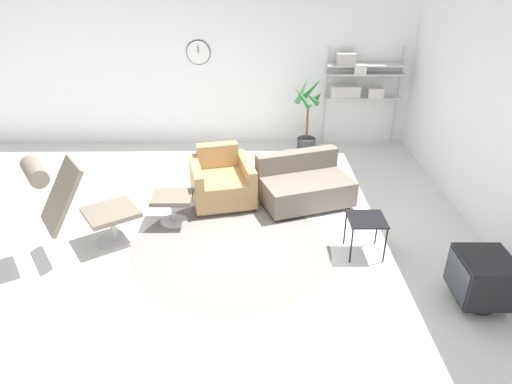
{
  "coord_description": "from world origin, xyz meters",
  "views": [
    {
      "loc": [
        0.16,
        -4.88,
        3.07
      ],
      "look_at": [
        0.2,
        0.07,
        0.55
      ],
      "focal_mm": 32.0,
      "sensor_mm": 36.0,
      "label": 1
    }
  ],
  "objects_px": {
    "crt_television": "(482,279)",
    "ottoman": "(172,202)",
    "armchair_red": "(222,183)",
    "shelf_unit": "(357,80)",
    "lounge_chair": "(74,198)",
    "potted_plant": "(307,123)",
    "couch_low": "(303,186)",
    "side_table": "(366,222)"
  },
  "relations": [
    {
      "from": "ottoman",
      "to": "shelf_unit",
      "type": "height_order",
      "value": "shelf_unit"
    },
    {
      "from": "lounge_chair",
      "to": "armchair_red",
      "type": "bearing_deg",
      "value": 94.75
    },
    {
      "from": "ottoman",
      "to": "potted_plant",
      "type": "height_order",
      "value": "potted_plant"
    },
    {
      "from": "armchair_red",
      "to": "shelf_unit",
      "type": "height_order",
      "value": "shelf_unit"
    },
    {
      "from": "lounge_chair",
      "to": "shelf_unit",
      "type": "distance_m",
      "value": 5.13
    },
    {
      "from": "lounge_chair",
      "to": "side_table",
      "type": "bearing_deg",
      "value": 54.57
    },
    {
      "from": "side_table",
      "to": "shelf_unit",
      "type": "height_order",
      "value": "shelf_unit"
    },
    {
      "from": "potted_plant",
      "to": "shelf_unit",
      "type": "relative_size",
      "value": 0.74
    },
    {
      "from": "armchair_red",
      "to": "couch_low",
      "type": "distance_m",
      "value": 1.15
    },
    {
      "from": "potted_plant",
      "to": "shelf_unit",
      "type": "distance_m",
      "value": 1.13
    },
    {
      "from": "side_table",
      "to": "shelf_unit",
      "type": "xyz_separation_m",
      "value": [
        0.53,
        3.47,
        0.8
      ]
    },
    {
      "from": "lounge_chair",
      "to": "shelf_unit",
      "type": "bearing_deg",
      "value": 97.54
    },
    {
      "from": "armchair_red",
      "to": "side_table",
      "type": "bearing_deg",
      "value": 129.84
    },
    {
      "from": "couch_low",
      "to": "potted_plant",
      "type": "height_order",
      "value": "potted_plant"
    },
    {
      "from": "crt_television",
      "to": "ottoman",
      "type": "bearing_deg",
      "value": 64.33
    },
    {
      "from": "lounge_chair",
      "to": "armchair_red",
      "type": "height_order",
      "value": "lounge_chair"
    },
    {
      "from": "lounge_chair",
      "to": "ottoman",
      "type": "distance_m",
      "value": 1.23
    },
    {
      "from": "ottoman",
      "to": "shelf_unit",
      "type": "relative_size",
      "value": 0.29
    },
    {
      "from": "side_table",
      "to": "lounge_chair",
      "type": "bearing_deg",
      "value": 178.72
    },
    {
      "from": "lounge_chair",
      "to": "couch_low",
      "type": "relative_size",
      "value": 0.86
    },
    {
      "from": "ottoman",
      "to": "couch_low",
      "type": "height_order",
      "value": "couch_low"
    },
    {
      "from": "armchair_red",
      "to": "shelf_unit",
      "type": "relative_size",
      "value": 0.59
    },
    {
      "from": "couch_low",
      "to": "shelf_unit",
      "type": "bearing_deg",
      "value": -134.97
    },
    {
      "from": "armchair_red",
      "to": "crt_television",
      "type": "distance_m",
      "value": 3.47
    },
    {
      "from": "armchair_red",
      "to": "couch_low",
      "type": "height_order",
      "value": "armchair_red"
    },
    {
      "from": "crt_television",
      "to": "potted_plant",
      "type": "distance_m",
      "value": 4.3
    },
    {
      "from": "ottoman",
      "to": "potted_plant",
      "type": "xyz_separation_m",
      "value": [
        2.0,
        2.48,
        0.22
      ]
    },
    {
      "from": "side_table",
      "to": "crt_television",
      "type": "bearing_deg",
      "value": -43.41
    },
    {
      "from": "armchair_red",
      "to": "ottoman",
      "type": "bearing_deg",
      "value": 32.88
    },
    {
      "from": "couch_low",
      "to": "crt_television",
      "type": "height_order",
      "value": "couch_low"
    },
    {
      "from": "side_table",
      "to": "potted_plant",
      "type": "distance_m",
      "value": 3.23
    },
    {
      "from": "armchair_red",
      "to": "shelf_unit",
      "type": "xyz_separation_m",
      "value": [
        2.26,
        2.14,
        0.93
      ]
    },
    {
      "from": "crt_television",
      "to": "shelf_unit",
      "type": "relative_size",
      "value": 0.31
    },
    {
      "from": "armchair_red",
      "to": "crt_television",
      "type": "relative_size",
      "value": 1.89
    },
    {
      "from": "ottoman",
      "to": "side_table",
      "type": "height_order",
      "value": "side_table"
    },
    {
      "from": "potted_plant",
      "to": "side_table",
      "type": "bearing_deg",
      "value": -84.14
    },
    {
      "from": "couch_low",
      "to": "side_table",
      "type": "bearing_deg",
      "value": 96.08
    },
    {
      "from": "lounge_chair",
      "to": "ottoman",
      "type": "bearing_deg",
      "value": 90.0
    },
    {
      "from": "crt_television",
      "to": "shelf_unit",
      "type": "xyz_separation_m",
      "value": [
        -0.41,
        4.36,
        0.91
      ]
    },
    {
      "from": "ottoman",
      "to": "armchair_red",
      "type": "bearing_deg",
      "value": 45.42
    },
    {
      "from": "crt_television",
      "to": "potted_plant",
      "type": "bearing_deg",
      "value": 17.89
    },
    {
      "from": "lounge_chair",
      "to": "potted_plant",
      "type": "relative_size",
      "value": 0.92
    }
  ]
}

